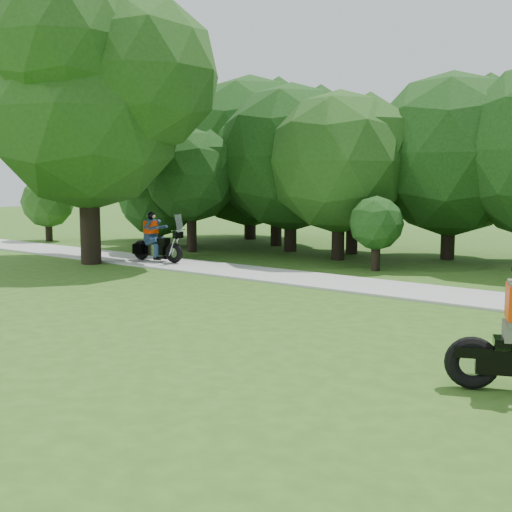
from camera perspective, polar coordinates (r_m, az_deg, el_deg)
The scene contains 4 objects.
ground at distance 10.50m, azimuth -6.52°, elevation -9.23°, with size 100.00×100.00×0.00m, color #2D5618.
walkway at distance 17.03m, azimuth 12.46°, elevation -2.92°, with size 60.00×2.20×0.06m, color #ADADA8.
big_tree_west at distance 22.68m, azimuth -14.23°, elevation 14.01°, with size 8.64×6.56×9.96m.
touring_motorcycle at distance 22.13m, azimuth -9.03°, elevation 1.13°, with size 2.22×0.67×1.69m.
Camera 1 is at (7.00, -7.25, 2.95)m, focal length 45.00 mm.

